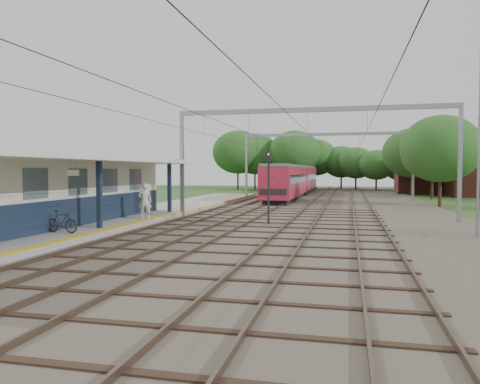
% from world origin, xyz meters
% --- Properties ---
extents(ground, '(160.00, 160.00, 0.00)m').
position_xyz_m(ground, '(0.00, 0.00, 0.00)').
color(ground, '#2D4C1E').
rests_on(ground, ground).
extents(ballast_bed, '(18.00, 90.00, 0.10)m').
position_xyz_m(ballast_bed, '(4.00, 30.00, 0.05)').
color(ballast_bed, '#473D33').
rests_on(ballast_bed, ground).
extents(platform, '(5.00, 52.00, 0.35)m').
position_xyz_m(platform, '(-7.50, 14.00, 0.17)').
color(platform, gray).
rests_on(platform, ground).
extents(yellow_stripe, '(0.45, 52.00, 0.01)m').
position_xyz_m(yellow_stripe, '(-5.25, 14.00, 0.35)').
color(yellow_stripe, yellow).
rests_on(yellow_stripe, platform).
extents(station_building, '(3.41, 18.00, 3.40)m').
position_xyz_m(station_building, '(-8.88, 7.00, 2.04)').
color(station_building, beige).
rests_on(station_building, platform).
extents(canopy, '(6.40, 20.00, 3.44)m').
position_xyz_m(canopy, '(-7.77, 6.00, 3.64)').
color(canopy, '#101C32').
rests_on(canopy, platform).
extents(rail_tracks, '(11.80, 88.00, 0.15)m').
position_xyz_m(rail_tracks, '(1.50, 30.00, 0.18)').
color(rail_tracks, brown).
rests_on(rail_tracks, ballast_bed).
extents(catenary_system, '(17.22, 88.00, 7.00)m').
position_xyz_m(catenary_system, '(3.39, 25.28, 5.51)').
color(catenary_system, gray).
rests_on(catenary_system, ground).
extents(tree_band, '(31.72, 30.88, 8.82)m').
position_xyz_m(tree_band, '(3.84, 57.12, 4.92)').
color(tree_band, '#382619').
rests_on(tree_band, ground).
extents(house_far, '(8.00, 6.12, 8.66)m').
position_xyz_m(house_far, '(16.00, 52.00, 3.23)').
color(house_far, brown).
rests_on(house_far, ground).
extents(person, '(0.87, 0.74, 2.03)m').
position_xyz_m(person, '(-5.60, 10.48, 1.37)').
color(person, silver).
rests_on(person, platform).
extents(bicycle, '(1.69, 0.65, 0.99)m').
position_xyz_m(bicycle, '(-6.55, 3.92, 0.85)').
color(bicycle, black).
rests_on(bicycle, platform).
extents(train, '(2.74, 34.09, 3.61)m').
position_xyz_m(train, '(-0.50, 42.04, 2.02)').
color(train, black).
rests_on(train, ballast_bed).
extents(signal_post, '(0.31, 0.27, 4.11)m').
position_xyz_m(signal_post, '(1.35, 11.69, 2.54)').
color(signal_post, black).
rests_on(signal_post, ground).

